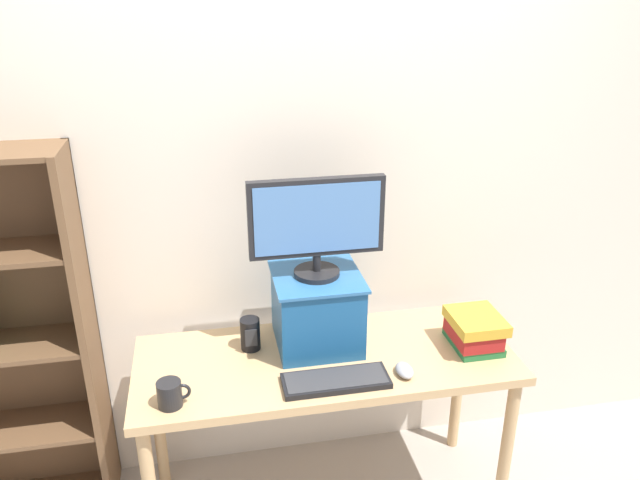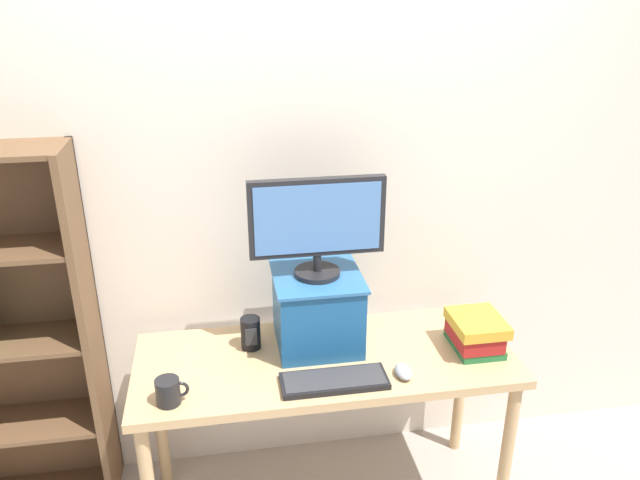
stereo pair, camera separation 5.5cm
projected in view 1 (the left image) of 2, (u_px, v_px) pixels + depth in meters
The scene contains 9 objects.
back_wall at pixel (306, 192), 2.63m from camera, with size 7.00×0.08×2.60m.
desk at pixel (326, 375), 2.49m from camera, with size 1.49×0.59×0.76m.
riser_box at pixel (317, 308), 2.49m from camera, with size 0.35×0.35×0.31m.
computer_monitor at pixel (317, 223), 2.35m from camera, with size 0.52×0.18×0.39m.
keyboard at pixel (336, 380), 2.29m from camera, with size 0.39×0.15×0.02m.
computer_mouse at pixel (404, 370), 2.34m from camera, with size 0.06×0.10×0.04m.
book_stack at pixel (474, 330), 2.49m from camera, with size 0.20×0.24×0.14m.
coffee_mug at pixel (170, 394), 2.16m from camera, with size 0.12×0.09×0.10m.
desk_speaker at pixel (250, 334), 2.48m from camera, with size 0.08×0.08×0.13m.
Camera 1 is at (-0.43, -2.04, 2.14)m, focal length 35.00 mm.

